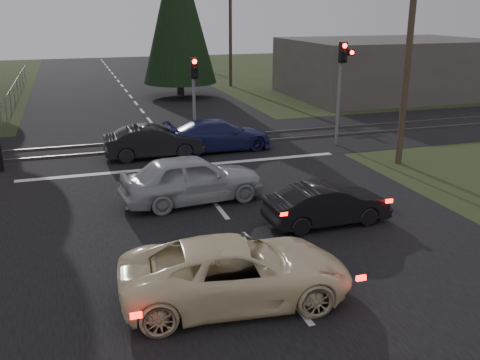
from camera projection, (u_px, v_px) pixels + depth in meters
name	position (u px, v px, depth m)	size (l,w,h in m)	color
ground	(251.00, 249.00, 14.26)	(120.00, 120.00, 0.00)	#2C391A
road	(177.00, 155.00, 23.32)	(14.00, 100.00, 0.01)	black
rail_corridor	(169.00, 145.00, 25.13)	(120.00, 8.00, 0.01)	black
stop_line	(186.00, 166.00, 21.69)	(13.00, 0.35, 0.00)	silver
rail_near	(172.00, 148.00, 24.39)	(120.00, 0.12, 0.10)	#59544C
rail_far	(166.00, 140.00, 25.84)	(120.00, 0.12, 0.10)	#59544C
traffic_signal_right	(342.00, 74.00, 24.02)	(0.68, 0.48, 4.70)	slate
traffic_signal_center	(194.00, 88.00, 23.36)	(0.32, 0.48, 4.10)	slate
utility_pole_near	(409.00, 46.00, 20.71)	(1.80, 0.26, 9.00)	#4C3D2D
utility_pole_mid	(230.00, 26.00, 42.46)	(1.80, 0.26, 9.00)	#4C3D2D
utility_pole_far	(171.00, 20.00, 65.11)	(1.80, 0.26, 9.00)	#4C3D2D
conifer_tree	(178.00, 10.00, 36.99)	(5.20, 5.20, 11.00)	#473D33
fence_left	(9.00, 114.00, 32.38)	(0.10, 36.00, 1.20)	slate
building_right	(387.00, 67.00, 38.81)	(14.00, 10.00, 4.00)	#59514C
cream_coupe	(237.00, 271.00, 11.58)	(2.33, 5.04, 1.40)	beige
dark_hatchback	(327.00, 204.00, 15.76)	(1.30, 3.73, 1.23)	black
silver_car	(192.00, 179.00, 17.53)	(1.88, 4.68, 1.60)	#A6A9AE
blue_sedan	(219.00, 135.00, 23.98)	(1.94, 4.77, 1.38)	navy
dark_car_far	(154.00, 142.00, 22.82)	(1.46, 4.17, 1.38)	black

